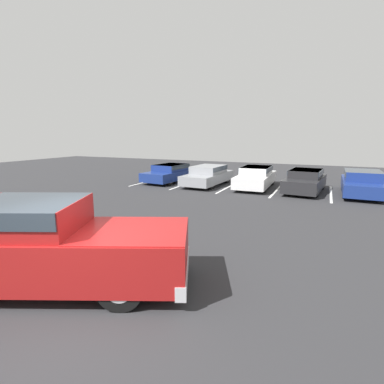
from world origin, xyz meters
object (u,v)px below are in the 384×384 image
Objects in this scene: parked_sedan_b at (208,175)px; wheel_stop_curb at (295,182)px; parked_sedan_d at (305,180)px; parked_sedan_a at (170,172)px; parked_sedan_c at (256,176)px; traffic_cone at (33,217)px; parked_sedan_e at (362,182)px; pickup_truck at (44,245)px.

parked_sedan_b reaches higher than wheel_stop_curb.
parked_sedan_b is at bearing -83.90° from parked_sedan_d.
wheel_stop_curb is at bearing 116.18° from parked_sedan_a.
parked_sedan_c is 3.40m from wheel_stop_curb.
parked_sedan_c is 12.07m from traffic_cone.
parked_sedan_c is at bearing -126.44° from wheel_stop_curb.
parked_sedan_e reaches higher than parked_sedan_b.
traffic_cone is (-2.41, -10.52, -0.32)m from parked_sedan_b.
pickup_truck is 15.25m from parked_sedan_e.
parked_sedan_d is 2.62× the size of wheel_stop_curb.
parked_sedan_e is (2.76, 0.19, 0.04)m from parked_sedan_d.
parked_sedan_d is at bearing 49.60° from pickup_truck.
parked_sedan_a is at bearing -85.26° from parked_sedan_d.
parked_sedan_d reaches higher than traffic_cone.
parked_sedan_e reaches higher than parked_sedan_d.
wheel_stop_curb is at bearing -159.46° from parked_sedan_d.
parked_sedan_e is at bearing -37.49° from wheel_stop_curb.
parked_sedan_a is 0.99× the size of parked_sedan_d.
wheel_stop_curb is (4.92, 2.99, -0.58)m from parked_sedan_b.
parked_sedan_e is at bearing 94.50° from parked_sedan_b.
parked_sedan_b is (2.77, -0.16, 0.02)m from parked_sedan_a.
parked_sedan_e is (6.89, 13.60, -0.22)m from pickup_truck.
pickup_truck is 1.33× the size of parked_sedan_c.
parked_sedan_e is at bearing 44.75° from traffic_cone.
parked_sedan_c is 1.05× the size of parked_sedan_d.
traffic_cone is (-10.88, -10.79, -0.36)m from parked_sedan_e.
parked_sedan_c reaches higher than parked_sedan_d.
traffic_cone is (-5.34, -10.82, -0.34)m from parked_sedan_c.
parked_sedan_d is 3.07m from wheel_stop_curb.
pickup_truck is 1.37× the size of parked_sedan_e.
parked_sedan_d reaches higher than parked_sedan_a.
wheel_stop_curb is at bearing -126.67° from parked_sedan_e.
parked_sedan_a is at bearing -88.67° from parked_sedan_e.
wheel_stop_curb is (3.33, 16.33, -0.84)m from pickup_truck.
parked_sedan_d is at bearing 95.42° from parked_sedan_a.
parked_sedan_d is (2.78, -0.22, -0.02)m from parked_sedan_c.
traffic_cone reaches higher than wheel_stop_curb.
parked_sedan_a is 0.96× the size of parked_sedan_b.
parked_sedan_b is 5.78m from wheel_stop_curb.
pickup_truck reaches higher than parked_sedan_e.
parked_sedan_c is at bearing -89.51° from parked_sedan_e.
wheel_stop_curb is at bearing 61.53° from traffic_cone.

